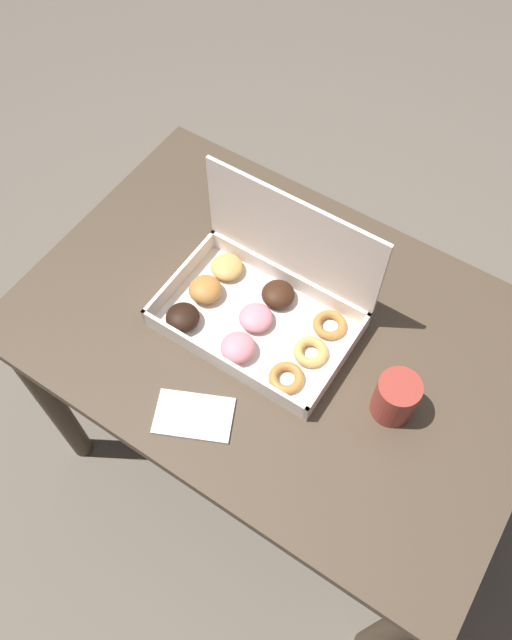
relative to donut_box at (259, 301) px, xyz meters
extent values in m
plane|color=#6B6054|center=(0.06, -0.01, -0.77)|extent=(8.00, 8.00, 0.00)
cube|color=#4C3D2D|center=(0.06, -0.01, -0.06)|extent=(1.05, 0.72, 0.03)
cylinder|color=#4C3D2D|center=(-0.42, -0.32, -0.42)|extent=(0.06, 0.06, 0.69)
cylinder|color=#4C3D2D|center=(0.54, -0.32, -0.42)|extent=(0.06, 0.06, 0.69)
cylinder|color=#4C3D2D|center=(-0.42, 0.31, -0.42)|extent=(0.06, 0.06, 0.69)
cylinder|color=#4C3D2D|center=(0.54, 0.31, -0.42)|extent=(0.06, 0.06, 0.69)
cube|color=silver|center=(0.01, -0.03, -0.05)|extent=(0.38, 0.25, 0.01)
cube|color=silver|center=(0.01, -0.15, -0.02)|extent=(0.38, 0.01, 0.04)
cube|color=silver|center=(0.01, 0.09, -0.02)|extent=(0.38, 0.01, 0.04)
cube|color=silver|center=(-0.18, -0.03, -0.02)|extent=(0.01, 0.25, 0.04)
cube|color=silver|center=(0.20, -0.03, -0.02)|extent=(0.01, 0.25, 0.04)
cube|color=silver|center=(0.01, 0.10, 0.11)|extent=(0.38, 0.01, 0.21)
ellipsoid|color=black|center=(-0.11, -0.10, -0.02)|extent=(0.07, 0.07, 0.04)
ellipsoid|color=pink|center=(0.02, -0.10, -0.02)|extent=(0.07, 0.07, 0.04)
torus|color=#B77A38|center=(0.13, -0.10, -0.03)|extent=(0.07, 0.07, 0.02)
ellipsoid|color=#B77A38|center=(-0.12, -0.03, -0.02)|extent=(0.07, 0.07, 0.04)
ellipsoid|color=pink|center=(0.01, -0.02, -0.03)|extent=(0.07, 0.07, 0.03)
torus|color=tan|center=(0.14, -0.03, -0.03)|extent=(0.07, 0.07, 0.02)
ellipsoid|color=tan|center=(-0.11, 0.05, -0.03)|extent=(0.07, 0.07, 0.03)
ellipsoid|color=#381E11|center=(0.02, 0.05, -0.02)|extent=(0.07, 0.07, 0.04)
torus|color=#B77A38|center=(0.14, 0.05, -0.03)|extent=(0.07, 0.07, 0.02)
cylinder|color=#A3382D|center=(0.32, -0.04, 0.00)|extent=(0.08, 0.08, 0.10)
cylinder|color=black|center=(0.32, -0.04, 0.05)|extent=(0.07, 0.07, 0.01)
cube|color=white|center=(0.02, -0.26, -0.05)|extent=(0.17, 0.14, 0.01)
camera|label=1|loc=(0.36, -0.56, 1.04)|focal=35.00mm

